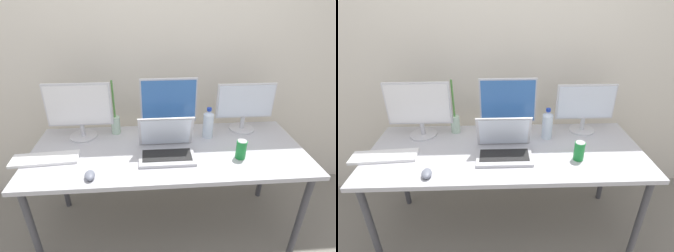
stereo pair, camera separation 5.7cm
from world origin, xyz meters
TOP-DOWN VIEW (x-y plane):
  - ground_plane at (0.00, 0.00)m, footprint 16.00×16.00m
  - wall_back at (0.00, 0.59)m, footprint 7.00×0.08m
  - work_desk at (0.00, 0.00)m, footprint 1.85×0.73m
  - monitor_left at (-0.61, 0.22)m, footprint 0.46×0.20m
  - monitor_center at (0.02, 0.23)m, footprint 0.41×0.17m
  - monitor_right at (0.59, 0.25)m, footprint 0.43×0.19m
  - laptop_silver at (-0.01, -0.05)m, footprint 0.36×0.26m
  - keyboard_main at (-0.79, -0.07)m, footprint 0.42×0.16m
  - mouse_by_keyboard at (-0.47, -0.27)m, footprint 0.07×0.10m
  - water_bottle at (0.30, 0.15)m, footprint 0.08×0.08m
  - soda_can_near_keyboard at (0.46, -0.13)m, footprint 0.07×0.07m
  - bamboo_vase at (-0.37, 0.26)m, footprint 0.07×0.07m

SIDE VIEW (x-z plane):
  - ground_plane at x=0.00m, z-range 0.00..0.00m
  - work_desk at x=0.00m, z-range 0.31..1.05m
  - keyboard_main at x=-0.79m, z-range 0.74..0.76m
  - mouse_by_keyboard at x=-0.47m, z-range 0.74..0.78m
  - laptop_silver at x=-0.01m, z-range 0.67..0.93m
  - soda_can_near_keyboard at x=0.46m, z-range 0.74..0.87m
  - bamboo_vase at x=-0.37m, z-range 0.62..1.03m
  - water_bottle at x=0.30m, z-range 0.73..0.96m
  - monitor_right at x=0.59m, z-range 0.76..1.13m
  - monitor_left at x=-0.61m, z-range 0.76..1.17m
  - monitor_center at x=0.02m, z-range 0.76..1.19m
  - wall_back at x=0.00m, z-range 0.00..2.60m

